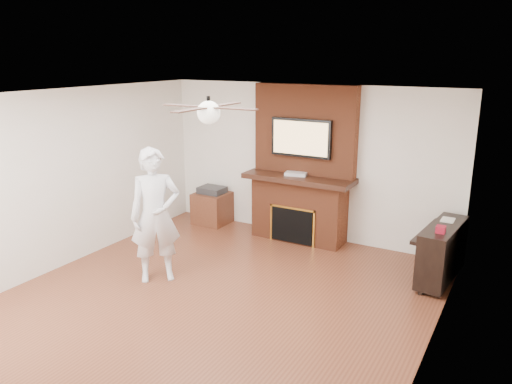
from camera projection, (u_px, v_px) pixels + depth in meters
The scene contains 12 objects.
room_shell at pixel (211, 205), 5.82m from camera, with size 5.36×5.86×2.86m.
fireplace at pixel (301, 180), 8.02m from camera, with size 1.78×0.64×2.50m.
tv at pixel (301, 138), 7.80m from camera, with size 1.00×0.08×0.60m.
ceiling_fan at pixel (209, 112), 5.53m from camera, with size 1.21×1.21×0.31m.
person at pixel (155, 216), 6.54m from camera, with size 0.66×0.44×1.80m, color silver.
side_table at pixel (212, 206), 8.95m from camera, with size 0.58×0.58×0.67m.
piano at pixel (442, 251), 6.62m from camera, with size 0.55×1.23×0.87m.
cable_box at pixel (296, 174), 7.93m from camera, with size 0.34×0.19×0.05m, color silver.
candle_orange at pixel (285, 236), 8.17m from camera, with size 0.07×0.07×0.12m, color orange.
candle_green at pixel (293, 240), 8.08m from camera, with size 0.07×0.07×0.08m, color #5C8A37.
candle_cream at pixel (294, 239), 8.07m from camera, with size 0.07×0.07×0.11m, color #C4B29C.
candle_blue at pixel (306, 241), 8.04m from camera, with size 0.06×0.06×0.08m, color #2E488C.
Camera 1 is at (3.20, -4.59, 2.95)m, focal length 35.00 mm.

